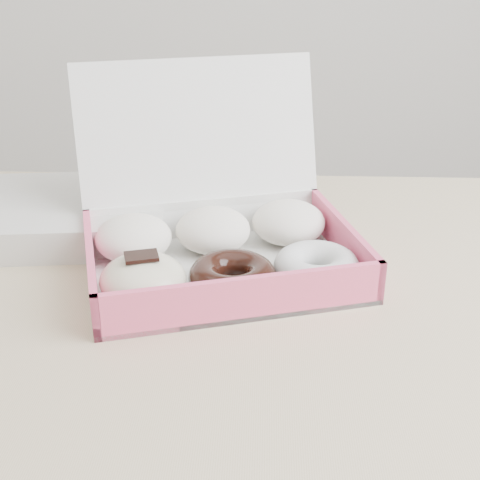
{
  "coord_description": "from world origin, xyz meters",
  "views": [
    {
      "loc": [
        0.07,
        -0.65,
        1.13
      ],
      "look_at": [
        0.04,
        0.03,
        0.8
      ],
      "focal_mm": 50.0,
      "sensor_mm": 36.0,
      "label": 1
    }
  ],
  "objects": [
    {
      "name": "table",
      "position": [
        0.0,
        0.0,
        0.67
      ],
      "size": [
        1.2,
        0.8,
        0.75
      ],
      "color": "tan",
      "rests_on": "ground"
    },
    {
      "name": "donut_box",
      "position": [
        0.01,
        0.07,
        0.79
      ],
      "size": [
        0.38,
        0.36,
        0.23
      ],
      "rotation": [
        0.0,
        0.0,
        0.28
      ],
      "color": "silver",
      "rests_on": "table"
    },
    {
      "name": "newspapers",
      "position": [
        -0.2,
        0.17,
        0.77
      ],
      "size": [
        0.3,
        0.25,
        0.04
      ],
      "primitive_type": "cube",
      "rotation": [
        0.0,
        0.0,
        0.12
      ],
      "color": "silver",
      "rests_on": "table"
    }
  ]
}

